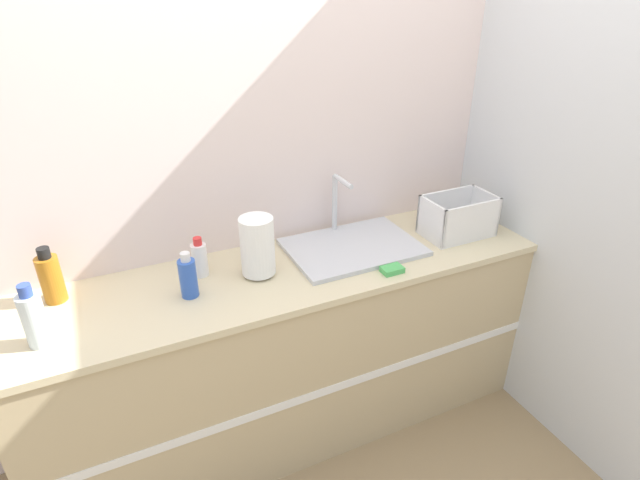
% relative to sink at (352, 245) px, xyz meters
% --- Properties ---
extents(ground_plane, '(12.00, 12.00, 0.00)m').
position_rel_sink_xyz_m(ground_plane, '(-0.32, -0.32, -0.91)').
color(ground_plane, '#937A56').
extents(wall_back, '(4.62, 0.06, 2.60)m').
position_rel_sink_xyz_m(wall_back, '(-0.32, 0.26, 0.39)').
color(wall_back, silver).
rests_on(wall_back, ground_plane).
extents(wall_right, '(0.06, 2.55, 2.60)m').
position_rel_sink_xyz_m(wall_right, '(0.82, -0.05, 0.39)').
color(wall_right, silver).
rests_on(wall_right, ground_plane).
extents(counter_cabinet, '(2.24, 0.58, 0.89)m').
position_rel_sink_xyz_m(counter_cabinet, '(-0.32, -0.05, -0.46)').
color(counter_cabinet, tan).
rests_on(counter_cabinet, ground_plane).
extents(sink, '(0.58, 0.41, 0.30)m').
position_rel_sink_xyz_m(sink, '(0.00, 0.00, 0.00)').
color(sink, silver).
rests_on(sink, counter_cabinet).
extents(paper_towel_roll, '(0.14, 0.14, 0.25)m').
position_rel_sink_xyz_m(paper_towel_roll, '(-0.45, -0.03, 0.11)').
color(paper_towel_roll, '#4C4C51').
rests_on(paper_towel_roll, counter_cabinet).
extents(dish_rack, '(0.32, 0.20, 0.19)m').
position_rel_sink_xyz_m(dish_rack, '(0.52, -0.08, 0.06)').
color(dish_rack, white).
rests_on(dish_rack, counter_cabinet).
extents(bottle_amber, '(0.08, 0.08, 0.22)m').
position_rel_sink_xyz_m(bottle_amber, '(-1.21, 0.11, 0.08)').
color(bottle_amber, '#B26B19').
rests_on(bottle_amber, counter_cabinet).
extents(bottle_blue, '(0.07, 0.07, 0.19)m').
position_rel_sink_xyz_m(bottle_blue, '(-0.74, -0.07, 0.06)').
color(bottle_blue, '#2D56B7').
rests_on(bottle_blue, counter_cabinet).
extents(bottle_white_spray, '(0.06, 0.06, 0.17)m').
position_rel_sink_xyz_m(bottle_white_spray, '(-0.67, 0.06, 0.06)').
color(bottle_white_spray, white).
rests_on(bottle_white_spray, counter_cabinet).
extents(bottle_clear, '(0.07, 0.07, 0.23)m').
position_rel_sink_xyz_m(bottle_clear, '(-1.25, -0.15, 0.08)').
color(bottle_clear, silver).
rests_on(bottle_clear, counter_cabinet).
extents(sponge, '(0.09, 0.06, 0.02)m').
position_rel_sink_xyz_m(sponge, '(0.05, -0.25, -0.01)').
color(sponge, '#4CB259').
rests_on(sponge, counter_cabinet).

